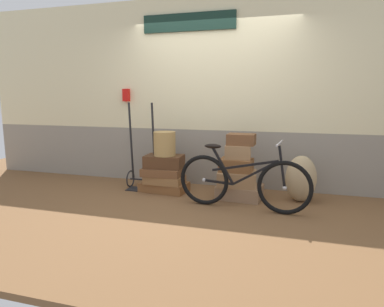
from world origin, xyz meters
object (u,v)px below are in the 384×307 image
at_px(suitcase_3, 164,161).
at_px(bicycle, 242,182).
at_px(suitcase_2, 163,172).
at_px(suitcase_7, 238,152).
at_px(suitcase_0, 164,187).
at_px(suitcase_8, 241,139).
at_px(suitcase_5, 237,178).
at_px(suitcase_1, 165,179).
at_px(suitcase_6, 236,165).
at_px(wicker_basket, 165,144).
at_px(burlap_sack, 301,179).
at_px(luggage_trolley, 142,169).
at_px(suitcase_4, 240,192).

height_order(suitcase_3, bicycle, bicycle).
distance_m(suitcase_2, suitcase_7, 1.15).
xyz_separation_m(suitcase_0, suitcase_8, (1.13, 0.01, 0.75)).
relative_size(suitcase_2, suitcase_5, 1.10).
bearing_deg(suitcase_1, suitcase_3, 117.12).
relative_size(suitcase_1, suitcase_6, 1.27).
bearing_deg(suitcase_6, suitcase_5, -2.04).
height_order(suitcase_7, wicker_basket, wicker_basket).
relative_size(suitcase_1, suitcase_3, 1.02).
relative_size(suitcase_6, suitcase_8, 1.19).
relative_size(suitcase_2, suitcase_8, 1.55).
bearing_deg(suitcase_3, wicker_basket, -51.40).
xyz_separation_m(suitcase_8, burlap_sack, (0.80, 0.06, -0.50)).
bearing_deg(luggage_trolley, suitcase_8, -1.16).
bearing_deg(wicker_basket, burlap_sack, 2.59).
distance_m(suitcase_1, luggage_trolley, 0.42).
bearing_deg(suitcase_1, suitcase_0, 120.45).
xyz_separation_m(suitcase_0, suitcase_5, (1.09, -0.05, 0.21)).
distance_m(suitcase_3, bicycle, 1.32).
height_order(suitcase_5, luggage_trolley, luggage_trolley).
distance_m(suitcase_5, bicycle, 0.47).
bearing_deg(suitcase_1, suitcase_2, 158.78).
relative_size(suitcase_4, wicker_basket, 1.70).
relative_size(suitcase_7, luggage_trolley, 0.26).
xyz_separation_m(suitcase_3, wicker_basket, (0.02, -0.02, 0.27)).
bearing_deg(bicycle, suitcase_4, 101.87).
relative_size(suitcase_5, bicycle, 0.31).
xyz_separation_m(luggage_trolley, bicycle, (1.59, -0.53, 0.04)).
xyz_separation_m(suitcase_1, suitcase_3, (-0.02, 0.05, 0.26)).
relative_size(suitcase_5, wicker_basket, 1.48).
xyz_separation_m(suitcase_5, suitcase_8, (0.04, 0.06, 0.53)).
xyz_separation_m(suitcase_3, suitcase_6, (1.07, -0.05, 0.02)).
bearing_deg(suitcase_8, suitcase_2, -176.33).
xyz_separation_m(suitcase_4, wicker_basket, (-1.11, 0.01, 0.62)).
distance_m(suitcase_5, wicker_basket, 1.15).
xyz_separation_m(suitcase_4, suitcase_5, (-0.04, -0.02, 0.19)).
relative_size(suitcase_2, suitcase_3, 1.04).
xyz_separation_m(suitcase_5, burlap_sack, (0.84, 0.11, 0.03)).
height_order(suitcase_1, suitcase_6, suitcase_6).
relative_size(suitcase_3, bicycle, 0.33).
distance_m(suitcase_0, suitcase_5, 1.11).
xyz_separation_m(suitcase_0, suitcase_2, (-0.01, -0.03, 0.24)).
height_order(wicker_basket, burlap_sack, wicker_basket).
height_order(suitcase_5, suitcase_6, suitcase_6).
bearing_deg(luggage_trolley, bicycle, -18.28).
xyz_separation_m(suitcase_2, suitcase_7, (1.10, -0.00, 0.35)).
distance_m(suitcase_1, suitcase_8, 1.27).
relative_size(suitcase_1, burlap_sack, 0.90).
distance_m(suitcase_1, wicker_basket, 0.53).
bearing_deg(suitcase_2, suitcase_0, 77.56).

